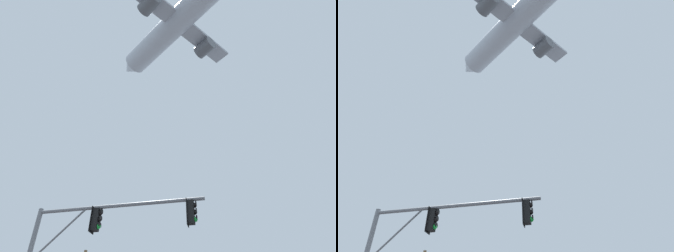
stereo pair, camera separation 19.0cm
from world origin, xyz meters
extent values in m
cylinder|color=slate|center=(-2.12, 5.71, 6.24)|extent=(7.05, 1.34, 0.15)
cylinder|color=slate|center=(-4.58, 6.12, 5.20)|extent=(2.18, 0.44, 2.15)
cube|color=black|center=(0.83, 5.21, 5.72)|extent=(0.31, 0.36, 0.90)
cylinder|color=black|center=(0.83, 5.21, 6.23)|extent=(0.05, 0.05, 0.12)
cube|color=black|center=(0.69, 5.23, 5.72)|extent=(0.10, 0.46, 1.04)
sphere|color=black|center=(0.97, 5.18, 5.99)|extent=(0.20, 0.20, 0.20)
cylinder|color=black|center=(1.03, 5.17, 6.05)|extent=(0.07, 0.21, 0.21)
sphere|color=black|center=(0.97, 5.18, 5.71)|extent=(0.20, 0.20, 0.20)
cylinder|color=black|center=(1.03, 5.17, 5.77)|extent=(0.07, 0.21, 0.21)
sphere|color=green|center=(0.97, 5.18, 5.43)|extent=(0.20, 0.20, 0.20)
cylinder|color=black|center=(1.03, 5.17, 5.49)|extent=(0.07, 0.21, 0.21)
cube|color=black|center=(-3.04, 5.86, 5.72)|extent=(0.31, 0.36, 0.90)
cylinder|color=black|center=(-3.04, 5.86, 6.23)|extent=(0.05, 0.05, 0.12)
cube|color=black|center=(-3.18, 5.88, 5.72)|extent=(0.10, 0.46, 1.04)
sphere|color=black|center=(-2.89, 5.84, 5.99)|extent=(0.20, 0.20, 0.20)
cylinder|color=black|center=(-2.83, 5.83, 6.05)|extent=(0.07, 0.21, 0.21)
sphere|color=black|center=(-2.89, 5.84, 5.71)|extent=(0.20, 0.20, 0.20)
cylinder|color=black|center=(-2.83, 5.83, 5.77)|extent=(0.07, 0.21, 0.21)
sphere|color=green|center=(-2.89, 5.84, 5.43)|extent=(0.20, 0.20, 0.20)
cylinder|color=black|center=(-2.83, 5.83, 5.49)|extent=(0.07, 0.21, 0.21)
cylinder|color=#B7BCC6|center=(0.58, 22.64, 45.01)|extent=(18.98, 19.53, 4.11)
cone|color=#B7BCC6|center=(-8.31, 31.91, 45.01)|extent=(4.77, 4.74, 3.91)
cube|color=#A8ADB7|center=(1.03, 22.18, 44.39)|extent=(17.71, 17.16, 0.46)
cylinder|color=#595B60|center=(-3.38, 17.94, 43.16)|extent=(3.80, 3.83, 2.31)
cylinder|color=#595B60|center=(5.44, 26.41, 43.16)|extent=(3.80, 3.83, 2.31)
camera|label=1|loc=(0.39, -5.89, 1.40)|focal=31.60mm
camera|label=2|loc=(0.58, -5.88, 1.40)|focal=31.60mm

